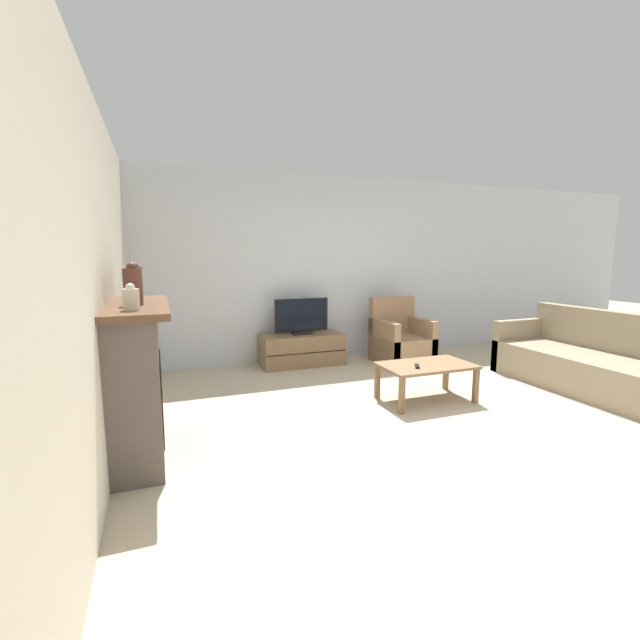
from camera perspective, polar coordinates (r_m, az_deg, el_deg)
The scene contains 14 objects.
ground_plane at distance 4.39m, azimuth 15.65°, elevation -12.38°, with size 24.00×24.00×0.00m, color tan.
wall_back at distance 6.48m, azimuth 1.82°, elevation 6.87°, with size 12.00×0.06×2.70m.
wall_left at distance 3.31m, azimuth -27.70°, elevation 4.13°, with size 0.06×12.00×2.70m.
fireplace at distance 3.68m, azimuth -23.19°, elevation -7.07°, with size 0.46×1.38×1.18m.
mantel_vase_left at distance 3.15m, azimuth -23.90°, elevation 2.67°, with size 0.11×0.11×0.18m.
mantel_vase_centre_left at distance 3.46m, azimuth -23.70°, elevation 4.25°, with size 0.13×0.13×0.32m.
mantel_vase_right at distance 3.97m, azimuth -23.33°, elevation 4.70°, with size 0.10×0.10×0.31m.
mantel_clock at distance 3.70m, azimuth -23.44°, elevation 3.38°, with size 0.08×0.11×0.15m.
tv_stand at distance 6.11m, azimuth -2.44°, elevation -3.93°, with size 1.17×0.51×0.44m.
tv at distance 6.02m, azimuth -2.46°, elevation 0.31°, with size 0.78×0.18×0.51m.
armchair at distance 6.32m, azimuth 10.65°, elevation -2.92°, with size 0.70×0.76×0.94m.
coffee_table at distance 4.74m, azimuth 13.99°, elevation -6.31°, with size 0.98×0.59×0.40m.
remote at distance 4.58m, azimuth 12.82°, elevation -6.02°, with size 0.11×0.15×0.02m.
couch at distance 5.93m, azimuth 32.43°, elevation -4.99°, with size 0.91×2.09×0.90m.
Camera 1 is at (-2.47, -3.28, 1.56)m, focal length 24.00 mm.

